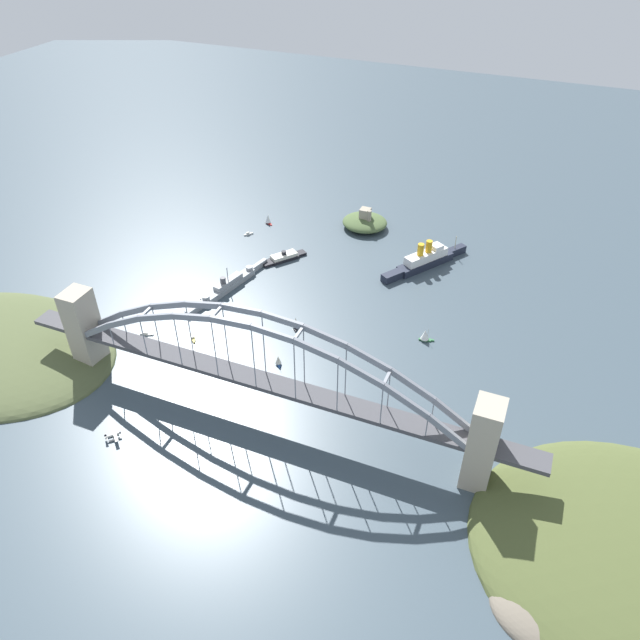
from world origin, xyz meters
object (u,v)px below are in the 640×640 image
Objects in this scene: fort_island_mid_harbor at (365,222)px; small_boat_1 at (248,234)px; small_boat_5 at (296,323)px; seaplane_taxiing_near_bridge at (114,436)px; ocean_liner at (425,260)px; channel_marker_buoy at (203,356)px; harbor_ferry_steamer at (284,257)px; harbor_arch_bridge at (261,377)px; naval_cruiser at (228,285)px; small_boat_2 at (193,338)px; small_boat_0 at (268,219)px; small_boat_3 at (425,335)px; small_boat_6 at (278,360)px; small_boat_4 at (146,334)px.

small_boat_1 is at bearing -150.13° from fort_island_mid_harbor.
seaplane_taxiing_near_bridge is at bearing -112.02° from small_boat_5.
ocean_liner reaches higher than channel_marker_buoy.
fort_island_mid_harbor is 93.86m from small_boat_1.
ocean_liner reaches higher than small_boat_1.
small_boat_1 is at bearing 131.55° from small_boat_5.
harbor_arch_bridge is at bearing -68.74° from harbor_ferry_steamer.
seaplane_taxiing_near_bridge is (12.80, -142.09, -1.21)m from naval_cruiser.
ocean_liner is 0.86× the size of naval_cruiser.
fort_island_mid_harbor reaches higher than small_boat_1.
ocean_liner is at bearing 50.81° from small_boat_2.
small_boat_0 is at bearing 97.10° from seaplane_taxiing_near_bridge.
naval_cruiser reaches higher than small_boat_3.
small_boat_6 is (4.88, -36.04, -0.78)m from small_boat_5.
small_boat_1 is 137.24m from small_boat_4.
small_boat_3 is at bearing 47.47° from seaplane_taxiing_near_bridge.
ocean_liner is (42.00, 177.97, -21.37)m from harbor_arch_bridge.
small_boat_0 is (-29.68, 238.39, 2.11)m from seaplane_taxiing_near_bridge.
small_boat_3 is 135.97m from channel_marker_buoy.
harbor_arch_bridge is 199.03m from small_boat_1.
small_boat_5 is at bearing -19.66° from naval_cruiser.
small_boat_0 is (-36.01, 46.42, 1.88)m from harbor_ferry_steamer.
small_boat_0 reaches higher than channel_marker_buoy.
naval_cruiser is at bearing 138.82° from small_boat_6.
small_boat_0 is 175.26m from small_boat_6.
small_boat_0 is at bearing 115.72° from harbor_arch_bridge.
harbor_arch_bridge is at bearing -78.71° from small_boat_5.
small_boat_5 is at bearing -166.56° from small_boat_3.
harbor_arch_bridge is at bearing 35.00° from seaplane_taxiing_near_bridge.
naval_cruiser is at bearing 95.15° from seaplane_taxiing_near_bridge.
small_boat_2 is 30.20m from small_boat_4.
small_boat_5 is (-57.08, -102.41, -1.66)m from ocean_liner.
small_boat_3 is at bearing 36.56° from small_boat_6.
small_boat_2 is 64.71m from small_boat_5.
naval_cruiser reaches higher than small_boat_2.
small_boat_6 is 45.99m from channel_marker_buoy.
naval_cruiser is 11.42× the size of small_boat_6.
harbor_ferry_steamer reaches higher than channel_marker_buoy.
naval_cruiser is at bearing 178.75° from small_boat_3.
small_boat_5 reaches higher than harbor_ferry_steamer.
channel_marker_buoy is at bearing -76.86° from small_boat_0.
fort_island_mid_harbor is 183.72m from small_boat_2.
small_boat_3 is at bearing 21.81° from small_boat_2.
small_boat_5 is (-15.08, 75.56, -23.03)m from harbor_arch_bridge.
ocean_liner is 25.04× the size of channel_marker_buoy.
fort_island_mid_harbor is (39.41, 69.85, 2.99)m from harbor_ferry_steamer.
harbor_arch_bridge reaches higher than seaplane_taxiing_near_bridge.
small_boat_5 reaches higher than small_boat_6.
harbor_ferry_steamer is 4.65× the size of small_boat_6.
small_boat_1 is 158.42m from small_boat_6.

